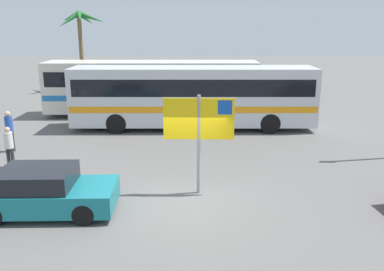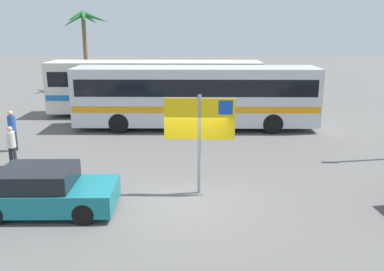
# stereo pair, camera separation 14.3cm
# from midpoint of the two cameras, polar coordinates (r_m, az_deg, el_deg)

# --- Properties ---
(ground) EXTENTS (120.00, 120.00, 0.00)m
(ground) POSITION_cam_midpoint_polar(r_m,az_deg,el_deg) (12.75, -0.88, -9.30)
(ground) COLOR #605E5B
(bus_front_coach) EXTENTS (12.35, 2.46, 3.17)m
(bus_front_coach) POSITION_cam_midpoint_polar(r_m,az_deg,el_deg) (21.29, 0.17, 5.72)
(bus_front_coach) COLOR silver
(bus_front_coach) RESTS_ON ground
(bus_rear_coach) EXTENTS (12.35, 2.46, 3.17)m
(bus_rear_coach) POSITION_cam_midpoint_polar(r_m,az_deg,el_deg) (24.56, -5.53, 6.92)
(bus_rear_coach) COLOR silver
(bus_rear_coach) RESTS_ON ground
(ferry_sign) EXTENTS (2.20, 0.12, 3.20)m
(ferry_sign) POSITION_cam_midpoint_polar(r_m,az_deg,el_deg) (12.75, 1.03, 1.77)
(ferry_sign) COLOR gray
(ferry_sign) RESTS_ON ground
(car_teal) EXTENTS (3.97, 1.92, 1.32)m
(car_teal) POSITION_cam_midpoint_polar(r_m,az_deg,el_deg) (12.67, -19.89, -7.29)
(car_teal) COLOR #19757F
(car_teal) RESTS_ON ground
(pedestrian_crossing_lot) EXTENTS (0.32, 0.32, 1.59)m
(pedestrian_crossing_lot) POSITION_cam_midpoint_polar(r_m,az_deg,el_deg) (16.96, -24.05, -1.06)
(pedestrian_crossing_lot) COLOR #2D2D33
(pedestrian_crossing_lot) RESTS_ON ground
(pedestrian_near_sign) EXTENTS (0.32, 0.32, 1.76)m
(pedestrian_near_sign) POSITION_cam_midpoint_polar(r_m,az_deg,el_deg) (19.05, -23.99, 1.00)
(pedestrian_near_sign) COLOR #2D2D33
(pedestrian_near_sign) RESTS_ON ground
(palm_tree_seaside) EXTENTS (3.82, 3.99, 6.30)m
(palm_tree_seaside) POSITION_cam_midpoint_polar(r_m,az_deg,el_deg) (34.53, -15.18, 14.35)
(palm_tree_seaside) COLOR brown
(palm_tree_seaside) RESTS_ON ground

